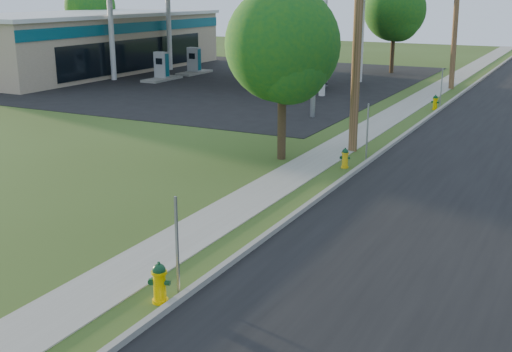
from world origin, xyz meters
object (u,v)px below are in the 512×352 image
at_px(tree_lot, 396,12).
at_px(hydrant_near, 159,283).
at_px(hydrant_mid, 345,158).
at_px(hydrant_far, 435,102).
at_px(fuel_pump_nw, 162,70).
at_px(utility_pole_far, 456,8).
at_px(fuel_pump_sw, 194,64).
at_px(utility_pole_mid, 358,14).
at_px(fuel_pump_ne, 284,78).
at_px(tree_verge, 284,49).
at_px(tree_back, 91,9).
at_px(fuel_pump_se, 310,71).
at_px(car_silver, 294,75).

bearing_deg(tree_lot, hydrant_near, -80.77).
xyz_separation_m(hydrant_mid, hydrant_far, (0.24, 12.63, 0.03)).
bearing_deg(hydrant_far, hydrant_mid, -91.07).
xyz_separation_m(fuel_pump_nw, hydrant_mid, (18.46, -15.41, -0.38)).
bearing_deg(utility_pole_far, fuel_pump_sw, -176.80).
bearing_deg(utility_pole_mid, tree_lot, 102.45).
bearing_deg(fuel_pump_ne, hydrant_near, -69.83).
relative_size(tree_verge, hydrant_far, 7.85).
bearing_deg(tree_verge, fuel_pump_nw, 136.42).
distance_m(utility_pole_far, hydrant_far, 8.99).
bearing_deg(hydrant_near, fuel_pump_sw, 121.63).
relative_size(fuel_pump_sw, hydrant_near, 3.84).
relative_size(utility_pole_far, hydrant_far, 12.49).
distance_m(tree_verge, tree_back, 39.41).
bearing_deg(hydrant_mid, fuel_pump_se, 115.99).
distance_m(fuel_pump_se, tree_lot, 8.70).
relative_size(utility_pole_mid, fuel_pump_nw, 3.06).
distance_m(utility_pole_far, hydrant_mid, 20.90).
relative_size(utility_pole_far, fuel_pump_ne, 2.97).
xyz_separation_m(fuel_pump_se, tree_lot, (3.59, 7.07, 3.58)).
xyz_separation_m(utility_pole_mid, utility_pole_far, (0.00, 18.00, -0.15)).
xyz_separation_m(utility_pole_mid, hydrant_near, (0.76, -13.30, -4.55)).
bearing_deg(car_silver, utility_pole_mid, -137.78).
distance_m(utility_pole_far, hydrant_near, 31.61).
height_order(tree_verge, hydrant_far, tree_verge).
xyz_separation_m(fuel_pump_se, tree_back, (-23.31, 5.66, 3.57)).
bearing_deg(utility_pole_mid, hydrant_near, -86.73).
bearing_deg(utility_pole_mid, tree_back, 144.87).
xyz_separation_m(tree_lot, hydrant_far, (6.11, -13.85, -3.94)).
xyz_separation_m(tree_lot, hydrant_mid, (5.87, -26.48, -3.97)).
bearing_deg(hydrant_mid, fuel_pump_nw, 140.15).
relative_size(hydrant_near, hydrant_far, 1.09).
distance_m(fuel_pump_se, tree_verge, 20.86).
xyz_separation_m(fuel_pump_nw, fuel_pump_se, (9.00, 4.00, 0.00)).
distance_m(utility_pole_mid, tree_verge, 3.15).
height_order(tree_lot, hydrant_mid, tree_lot).
relative_size(tree_lot, car_silver, 1.54).
xyz_separation_m(tree_lot, car_silver, (-3.49, -9.78, -3.57)).
height_order(utility_pole_mid, fuel_pump_nw, utility_pole_mid).
bearing_deg(hydrant_far, car_silver, 157.05).
xyz_separation_m(tree_verge, hydrant_mid, (2.33, -0.05, -3.51)).
xyz_separation_m(utility_pole_mid, tree_lot, (-5.31, 24.07, -0.65)).
bearing_deg(car_silver, utility_pole_far, -56.59).
height_order(fuel_pump_se, hydrant_far, fuel_pump_se).
bearing_deg(car_silver, fuel_pump_se, 12.49).
bearing_deg(fuel_pump_ne, hydrant_far, -15.98).
height_order(fuel_pump_sw, hydrant_mid, fuel_pump_sw).
bearing_deg(hydrant_near, tree_lot, 99.23).
relative_size(utility_pole_mid, car_silver, 2.26).
height_order(fuel_pump_ne, tree_lot, tree_lot).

